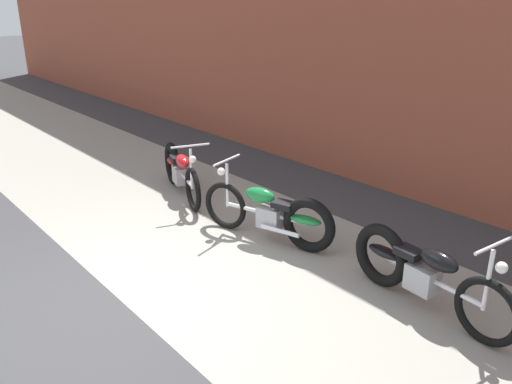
{
  "coord_description": "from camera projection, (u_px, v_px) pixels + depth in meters",
  "views": [
    {
      "loc": [
        4.62,
        -2.01,
        3.1
      ],
      "look_at": [
        -0.05,
        1.97,
        0.75
      ],
      "focal_mm": 36.5,
      "sensor_mm": 36.0,
      "label": 1
    }
  ],
  "objects": [
    {
      "name": "ground_plane",
      "position": [
        120.0,
        301.0,
        5.61
      ],
      "size": [
        80.0,
        80.0,
        0.0
      ],
      "primitive_type": "plane",
      "color": "#38383A"
    },
    {
      "name": "sidewalk_slab",
      "position": [
        245.0,
        251.0,
        6.67
      ],
      "size": [
        36.0,
        3.5,
        0.01
      ],
      "primitive_type": "cube",
      "color": "gray",
      "rests_on": "ground"
    },
    {
      "name": "brick_building_wall",
      "position": [
        423.0,
        6.0,
        7.72
      ],
      "size": [
        36.0,
        0.5,
        5.85
      ],
      "primitive_type": "cube",
      "color": "brown",
      "rests_on": "ground"
    },
    {
      "name": "motorcycle_red",
      "position": [
        180.0,
        170.0,
        8.5
      ],
      "size": [
        1.94,
        0.86,
        1.03
      ],
      "rotation": [
        0.0,
        0.0,
        -0.32
      ],
      "color": "black",
      "rests_on": "ground"
    },
    {
      "name": "motorcycle_green",
      "position": [
        275.0,
        214.0,
        6.79
      ],
      "size": [
        1.95,
        0.81,
        1.03
      ],
      "rotation": [
        0.0,
        0.0,
        3.43
      ],
      "color": "black",
      "rests_on": "ground"
    },
    {
      "name": "motorcycle_black",
      "position": [
        417.0,
        271.0,
        5.42
      ],
      "size": [
        2.01,
        0.59,
        1.03
      ],
      "rotation": [
        0.0,
        0.0,
        -0.1
      ],
      "color": "black",
      "rests_on": "ground"
    }
  ]
}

